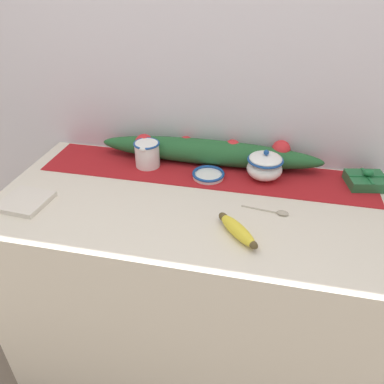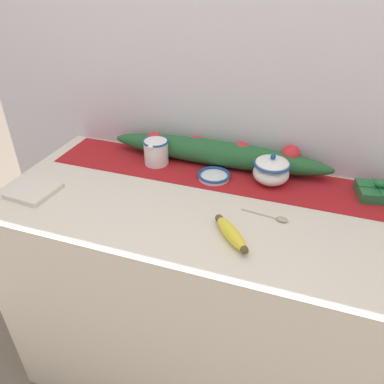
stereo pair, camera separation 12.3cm
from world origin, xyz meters
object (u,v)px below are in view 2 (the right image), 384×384
small_dish (214,176)px  gift_box (378,191)px  sugar_bowl (271,170)px  spoon (279,219)px  banana (231,233)px  cream_pitcher (156,151)px  napkin_stack (34,191)px

small_dish → gift_box: bearing=6.6°
sugar_bowl → spoon: 0.23m
spoon → banana: bearing=-123.8°
small_dish → banana: (0.14, -0.32, 0.01)m
banana → spoon: 0.19m
sugar_bowl → small_dish: size_ratio=1.08×
spoon → sugar_bowl: bearing=114.0°
banana → spoon: (0.12, 0.14, -0.02)m
spoon → gift_box: size_ratio=1.03×
cream_pitcher → gift_box: size_ratio=0.78×
spoon → gift_box: bearing=46.4°
sugar_bowl → napkin_stack: sugar_bowl is taller
napkin_stack → sugar_bowl: bearing=23.6°
cream_pitcher → gift_box: (0.81, 0.03, -0.03)m
cream_pitcher → spoon: (0.51, -0.22, -0.05)m
cream_pitcher → banana: cream_pitcher is taller
gift_box → spoon: bearing=-141.0°
gift_box → banana: bearing=-137.8°
small_dish → napkin_stack: 0.64m
spoon → napkin_stack: napkin_stack is taller
cream_pitcher → gift_box: cream_pitcher is taller
napkin_stack → spoon: bearing=8.3°
gift_box → sugar_bowl: bearing=-175.7°
cream_pitcher → sugar_bowl: size_ratio=0.90×
spoon → napkin_stack: size_ratio=1.06×
banana → sugar_bowl: bearing=80.6°
cream_pitcher → napkin_stack: cream_pitcher is taller
sugar_bowl → gift_box: 0.36m
small_dish → napkin_stack: size_ratio=0.83×
banana → gift_box: 0.57m
cream_pitcher → small_dish: bearing=-9.0°
banana → gift_box: (0.42, 0.38, 0.00)m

